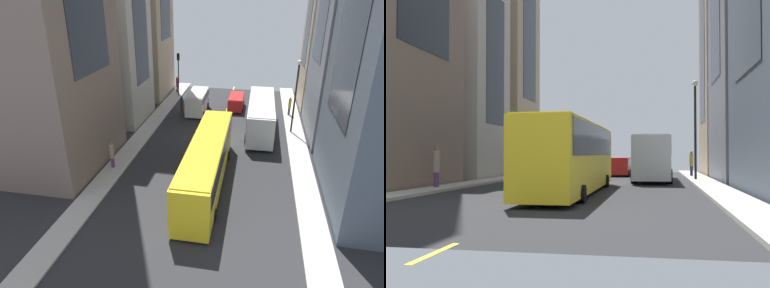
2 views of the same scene
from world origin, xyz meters
TOP-DOWN VIEW (x-y plane):
  - ground_plane at (0.00, 0.00)m, footprint 41.21×41.21m
  - sidewalk_west at (-7.70, 0.00)m, footprint 1.81×44.00m
  - sidewalk_east at (7.70, 0.00)m, footprint 1.81×44.00m
  - lane_stripe_0 at (0.00, -21.00)m, footprint 0.16×2.00m
  - lane_stripe_1 at (0.00, -10.50)m, footprint 0.16×2.00m
  - lane_stripe_2 at (0.00, 0.00)m, footprint 0.16×2.00m
  - lane_stripe_3 at (0.00, 10.50)m, footprint 0.16×2.00m
  - lane_stripe_4 at (0.00, 21.00)m, footprint 0.16×2.00m
  - building_west_0 at (-12.21, -14.59)m, footprint 6.89×7.71m
  - building_east_0 at (13.32, -15.44)m, footprint 9.13×8.16m
  - building_east_1 at (12.02, -5.48)m, footprint 6.49×7.42m
  - city_bus_white at (-4.08, -4.75)m, footprint 2.80×11.13m
  - streetcar_yellow at (-0.20, 6.98)m, footprint 2.70×14.19m
  - delivery_van_white at (3.46, -9.21)m, footprint 2.25×5.30m
  - car_red_0 at (-1.05, -11.49)m, footprint 1.92×4.29m
  - pedestrian_crossing_near at (7.77, -16.82)m, footprint 0.33×0.33m
  - pedestrian_crossing_mid at (7.90, 6.10)m, footprint 0.39×0.39m
  - pedestrian_waiting_curb at (5.37, -9.04)m, footprint 0.29×0.29m
  - pedestrian_walking_far at (-7.39, -10.06)m, footprint 0.33×0.33m
  - traffic_light_near_corner at (7.19, -15.34)m, footprint 0.32×0.44m
  - streetlamp_near at (-7.29, -4.69)m, footprint 0.44×0.44m

SIDE VIEW (x-z plane):
  - ground_plane at x=0.00m, z-range 0.00..0.00m
  - lane_stripe_0 at x=0.00m, z-range 0.00..0.01m
  - lane_stripe_1 at x=0.00m, z-range 0.00..0.01m
  - lane_stripe_2 at x=0.00m, z-range 0.00..0.01m
  - lane_stripe_3 at x=0.00m, z-range 0.00..0.01m
  - lane_stripe_4 at x=0.00m, z-range 0.00..0.01m
  - sidewalk_west at x=-7.70m, z-range 0.00..0.15m
  - sidewalk_east at x=7.70m, z-range 0.00..0.15m
  - car_red_0 at x=-1.05m, z-range 0.15..1.84m
  - pedestrian_waiting_curb at x=5.37m, z-range 0.08..2.16m
  - pedestrian_walking_far at x=-7.39m, z-range 0.22..2.36m
  - pedestrian_crossing_near at x=7.77m, z-range 0.23..2.48m
  - pedestrian_crossing_mid at x=7.90m, z-range 0.21..2.54m
  - delivery_van_white at x=3.46m, z-range 0.22..2.80m
  - city_bus_white at x=-4.08m, z-range 0.33..3.68m
  - streetcar_yellow at x=-0.20m, z-range 0.33..3.92m
  - traffic_light_near_corner at x=7.19m, z-range 1.28..7.04m
  - streetlamp_near at x=-7.29m, z-range 0.96..8.38m
  - building_east_1 at x=12.02m, z-range 0.00..19.84m
  - building_west_0 at x=-12.21m, z-range 0.00..22.63m
  - building_east_0 at x=13.32m, z-range 0.00..34.29m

